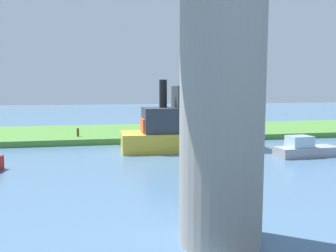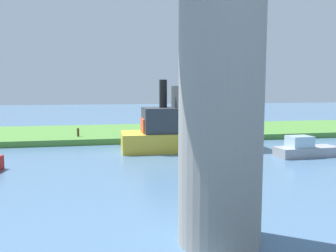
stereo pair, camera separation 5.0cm
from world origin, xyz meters
name	(u,v)px [view 2 (the right image)]	position (x,y,z in m)	size (l,w,h in m)	color
ground_plane	(176,143)	(0.00, 0.00, 0.00)	(160.00, 160.00, 0.00)	#4C7093
grassy_bank	(163,132)	(0.00, -6.00, 0.25)	(80.00, 12.00, 0.50)	#4C8438
bridge_pylon	(222,56)	(3.09, 19.11, 5.48)	(2.45, 2.45, 10.95)	#9E998E
person_on_bank	(204,126)	(-2.90, -1.41, 1.20)	(0.41, 0.41, 1.39)	#2D334C
mooring_post	(78,132)	(8.26, -1.95, 0.86)	(0.20, 0.20, 0.73)	brown
riverboat_paddlewheel	(195,124)	(-0.64, 3.46, 1.95)	(10.41, 3.73, 5.27)	gold
motorboat_white	(305,149)	(-7.19, 7.74, 0.51)	(4.37, 1.75, 1.43)	#99999E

